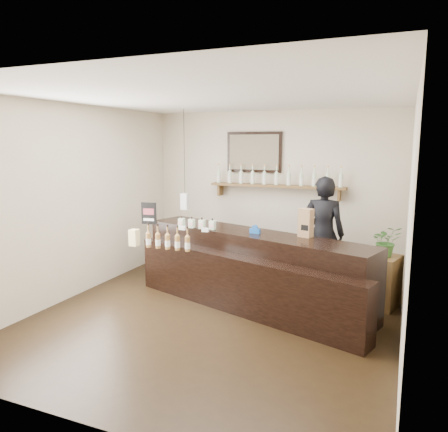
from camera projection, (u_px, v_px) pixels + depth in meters
ground at (217, 315)px, 5.77m from camera, size 5.00×5.00×0.00m
room_shell at (217, 186)px, 5.49m from camera, size 5.00×5.00×5.00m
back_wall_decor at (263, 171)px, 7.69m from camera, size 2.66×0.96×1.69m
counter at (249, 271)px, 6.11m from camera, size 3.61×2.02×1.17m
promo_sign at (149, 213)px, 6.73m from camera, size 0.24×0.06×0.34m
paper_bag at (306, 223)px, 5.81m from camera, size 0.20×0.17×0.38m
tape_dispenser at (255, 230)px, 6.05m from camera, size 0.15×0.07×0.12m
side_cabinet at (384, 282)px, 6.00m from camera, size 0.48×0.57×0.72m
potted_plant at (386, 241)px, 5.91m from camera, size 0.47×0.44×0.43m
shopkeeper at (323, 226)px, 6.60m from camera, size 0.74×0.49×1.99m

